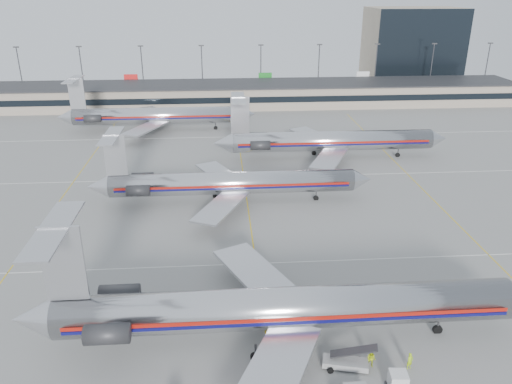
{
  "coord_description": "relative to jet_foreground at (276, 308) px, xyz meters",
  "views": [
    {
      "loc": [
        -3.92,
        -43.64,
        32.13
      ],
      "look_at": [
        0.92,
        22.33,
        4.5
      ],
      "focal_mm": 35.0,
      "sensor_mm": 36.0,
      "label": 1
    }
  ],
  "objects": [
    {
      "name": "uld_container",
      "position": [
        9.59,
        -7.25,
        -2.88
      ],
      "size": [
        1.91,
        1.64,
        1.89
      ],
      "rotation": [
        0.0,
        0.0,
        -0.09
      ],
      "color": "#2D2D30",
      "rests_on": "ground"
    },
    {
      "name": "ramp_worker_far",
      "position": [
        8.2,
        -4.15,
        -3.0
      ],
      "size": [
        1.03,
        1.01,
        1.68
      ],
      "primitive_type": "imported",
      "rotation": [
        0.0,
        0.0,
        -0.68
      ],
      "color": "#B6CD13",
      "rests_on": "ground"
    },
    {
      "name": "ground",
      "position": [
        -0.89,
        4.6,
        -3.84
      ],
      "size": [
        260.0,
        260.0,
        0.0
      ],
      "primitive_type": "plane",
      "color": "gray",
      "rests_on": "ground"
    },
    {
      "name": "jet_back_row",
      "position": [
        -20.34,
        77.2,
        -0.18
      ],
      "size": [
        46.11,
        28.36,
        12.61
      ],
      "color": "silver",
      "rests_on": "ground"
    },
    {
      "name": "jet_second_row",
      "position": [
        -4.05,
        33.64,
        -0.45
      ],
      "size": [
        44.55,
        26.23,
        11.66
      ],
      "color": "silver",
      "rests_on": "ground"
    },
    {
      "name": "terminal",
      "position": [
        -0.89,
        102.58,
        -0.68
      ],
      "size": [
        162.0,
        17.0,
        6.25
      ],
      "color": "gray",
      "rests_on": "ground"
    },
    {
      "name": "light_mast_row",
      "position": [
        -0.89,
        116.6,
        4.75
      ],
      "size": [
        163.6,
        0.4,
        15.28
      ],
      "color": "#38383D",
      "rests_on": "ground"
    },
    {
      "name": "distant_building",
      "position": [
        61.11,
        132.6,
        8.66
      ],
      "size": [
        30.0,
        20.0,
        25.0
      ],
      "primitive_type": "cube",
      "color": "tan",
      "rests_on": "ground"
    },
    {
      "name": "belt_loader",
      "position": [
        5.94,
        -4.15,
        -3.16
      ],
      "size": [
        4.96,
        2.39,
        2.54
      ],
      "rotation": [
        0.0,
        0.0,
        -0.24
      ],
      "color": "gray",
      "rests_on": "ground"
    },
    {
      "name": "jet_third_row",
      "position": [
        16.14,
        53.97,
        -0.15
      ],
      "size": [
        46.47,
        28.58,
        12.71
      ],
      "color": "silver",
      "rests_on": "ground"
    },
    {
      "name": "jet_foreground",
      "position": [
        0.0,
        0.0,
        0.0
      ],
      "size": [
        50.51,
        29.74,
        13.22
      ],
      "color": "silver",
      "rests_on": "ground"
    },
    {
      "name": "apron_markings",
      "position": [
        -0.89,
        14.6,
        -3.83
      ],
      "size": [
        160.0,
        0.15,
        0.02
      ],
      "primitive_type": "cube",
      "color": "silver",
      "rests_on": "ground"
    },
    {
      "name": "ramp_worker_near",
      "position": [
        11.61,
        -4.64,
        -3.02
      ],
      "size": [
        0.7,
        0.6,
        1.64
      ],
      "primitive_type": "imported",
      "rotation": [
        0.0,
        0.0,
        0.4
      ],
      "color": "#9FD013",
      "rests_on": "ground"
    }
  ]
}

